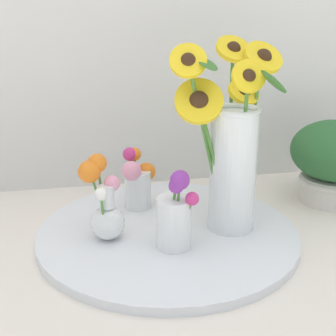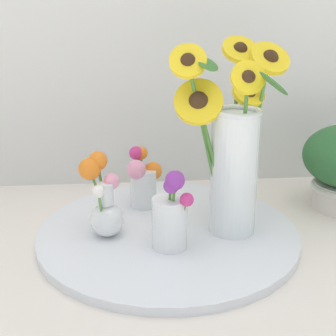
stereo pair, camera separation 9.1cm
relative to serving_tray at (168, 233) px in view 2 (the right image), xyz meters
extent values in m
plane|color=silver|center=(0.03, -0.07, -0.01)|extent=(6.00, 6.00, 0.00)
cylinder|color=silver|center=(0.00, 0.00, 0.00)|extent=(0.53, 0.53, 0.02)
cylinder|color=silver|center=(0.13, -0.01, 0.13)|extent=(0.09, 0.09, 0.24)
torus|color=silver|center=(0.13, -0.01, 0.25)|extent=(0.10, 0.10, 0.01)
cylinder|color=#4C8438|center=(0.07, -0.02, 0.19)|extent=(0.08, 0.02, 0.30)
cylinder|color=yellow|center=(0.03, -0.01, 0.35)|extent=(0.08, 0.05, 0.07)
sphere|color=#382314|center=(0.03, -0.01, 0.35)|extent=(0.03, 0.03, 0.03)
cylinder|color=#4C8438|center=(0.08, -0.03, 0.16)|extent=(0.06, 0.03, 0.22)
cylinder|color=yellow|center=(0.05, -0.02, 0.27)|extent=(0.11, 0.07, 0.10)
sphere|color=#382314|center=(0.05, -0.02, 0.27)|extent=(0.04, 0.04, 0.04)
cylinder|color=#4C8438|center=(0.13, 0.04, 0.20)|extent=(0.04, 0.10, 0.30)
cylinder|color=yellow|center=(0.15, 0.09, 0.36)|extent=(0.08, 0.06, 0.06)
sphere|color=#382314|center=(0.15, 0.09, 0.36)|extent=(0.03, 0.03, 0.03)
cylinder|color=#4C8438|center=(0.14, 0.01, 0.17)|extent=(0.05, 0.07, 0.19)
cylinder|color=yellow|center=(0.16, 0.05, 0.27)|extent=(0.07, 0.06, 0.06)
sphere|color=#382314|center=(0.16, 0.05, 0.27)|extent=(0.03, 0.03, 0.03)
cylinder|color=#4C8438|center=(0.17, 0.01, 0.19)|extent=(0.07, 0.09, 0.29)
cylinder|color=yellow|center=(0.20, 0.06, 0.34)|extent=(0.09, 0.07, 0.08)
sphere|color=#382314|center=(0.20, 0.06, 0.34)|extent=(0.03, 0.03, 0.03)
cylinder|color=#4C8438|center=(0.14, -0.04, 0.19)|extent=(0.01, 0.03, 0.26)
cylinder|color=yellow|center=(0.14, -0.05, 0.32)|extent=(0.06, 0.04, 0.06)
sphere|color=#382314|center=(0.14, -0.05, 0.32)|extent=(0.03, 0.03, 0.03)
ellipsoid|color=#38702D|center=(0.18, -0.06, 0.31)|extent=(0.09, 0.10, 0.07)
ellipsoid|color=#38702D|center=(0.07, 0.00, 0.34)|extent=(0.05, 0.09, 0.03)
cylinder|color=white|center=(0.00, -0.07, 0.06)|extent=(0.07, 0.07, 0.10)
cylinder|color=#4C8438|center=(0.02, -0.09, 0.07)|extent=(0.03, 0.02, 0.08)
sphere|color=#C6337A|center=(0.03, -0.09, 0.11)|extent=(0.03, 0.03, 0.03)
cylinder|color=#4C8438|center=(0.00, -0.08, 0.09)|extent=(0.01, 0.01, 0.12)
sphere|color=purple|center=(0.01, -0.09, 0.15)|extent=(0.04, 0.04, 0.04)
cylinder|color=#4C8438|center=(0.00, -0.08, 0.09)|extent=(0.01, 0.02, 0.09)
sphere|color=purple|center=(0.00, -0.09, 0.14)|extent=(0.03, 0.03, 0.03)
sphere|color=white|center=(-0.12, -0.02, 0.04)|extent=(0.07, 0.07, 0.07)
cylinder|color=white|center=(-0.12, -0.02, 0.10)|extent=(0.03, 0.03, 0.04)
cylinder|color=#568E42|center=(-0.11, -0.01, 0.08)|extent=(0.01, 0.01, 0.08)
sphere|color=pink|center=(-0.11, -0.01, 0.12)|extent=(0.03, 0.03, 0.03)
cylinder|color=#568E42|center=(-0.13, 0.00, 0.09)|extent=(0.02, 0.02, 0.13)
sphere|color=orange|center=(-0.14, 0.01, 0.16)|extent=(0.04, 0.04, 0.04)
cylinder|color=#568E42|center=(-0.13, -0.03, 0.07)|extent=(0.01, 0.03, 0.09)
sphere|color=white|center=(-0.13, -0.04, 0.11)|extent=(0.02, 0.02, 0.02)
cylinder|color=#568E42|center=(-0.13, -0.01, 0.09)|extent=(0.04, 0.02, 0.10)
sphere|color=orange|center=(-0.15, 0.00, 0.14)|extent=(0.04, 0.04, 0.04)
cylinder|color=white|center=(-0.05, 0.12, 0.05)|extent=(0.06, 0.06, 0.09)
cylinder|color=#4C8438|center=(-0.05, 0.14, 0.08)|extent=(0.01, 0.02, 0.09)
sphere|color=orange|center=(-0.05, 0.14, 0.13)|extent=(0.03, 0.03, 0.03)
cylinder|color=#4C8438|center=(-0.03, 0.13, 0.06)|extent=(0.02, 0.01, 0.06)
sphere|color=orange|center=(-0.02, 0.14, 0.09)|extent=(0.04, 0.04, 0.04)
cylinder|color=#4C8438|center=(-0.05, 0.13, 0.08)|extent=(0.02, 0.01, 0.09)
sphere|color=#C6337A|center=(-0.06, 0.14, 0.13)|extent=(0.03, 0.03, 0.03)
cylinder|color=#4C8438|center=(-0.06, 0.11, 0.07)|extent=(0.01, 0.02, 0.07)
sphere|color=pink|center=(-0.06, 0.10, 0.10)|extent=(0.04, 0.04, 0.04)
cylinder|color=#4C8438|center=(-0.05, 0.14, 0.08)|extent=(0.02, 0.02, 0.09)
sphere|color=#C6337A|center=(-0.06, 0.15, 0.12)|extent=(0.03, 0.03, 0.03)
camera|label=1|loc=(-0.16, -0.84, 0.44)|focal=50.00mm
camera|label=2|loc=(-0.07, -0.85, 0.44)|focal=50.00mm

